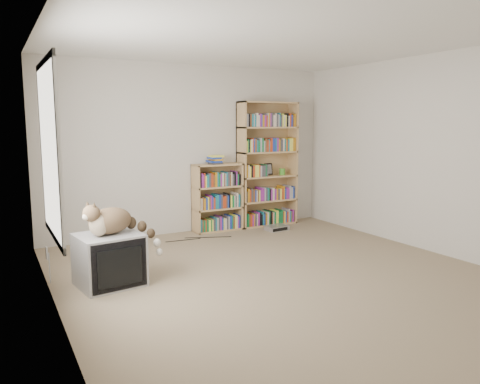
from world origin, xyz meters
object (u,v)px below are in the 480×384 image
bookcase_tall (267,168)px  dvd_player (277,228)px  cat (117,224)px  crt_tv (109,260)px  bookcase_short (217,200)px

bookcase_tall → dvd_player: bearing=-101.3°
dvd_player → cat: bearing=-160.4°
crt_tv → dvd_player: crt_tv is taller
crt_tv → bookcase_tall: bearing=22.2°
bookcase_tall → bookcase_short: bookcase_tall is taller
cat → dvd_player: (2.75, 1.28, -0.59)m
cat → crt_tv: bearing=149.9°
bookcase_short → dvd_player: bookcase_short is taller
dvd_player → crt_tv: bearing=-161.2°
cat → bookcase_tall: (2.84, 1.73, 0.31)m
bookcase_tall → cat: bearing=-148.7°
crt_tv → dvd_player: 3.12m
crt_tv → cat: cat is taller
bookcase_tall → dvd_player: bookcase_tall is taller
crt_tv → bookcase_short: bookcase_short is taller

